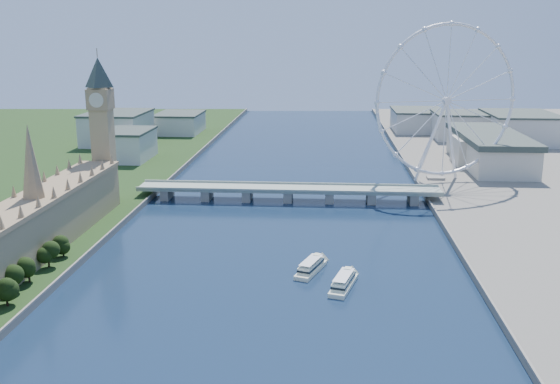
# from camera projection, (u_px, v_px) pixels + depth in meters

# --- Properties ---
(parliament_range) EXTENTS (24.00, 200.00, 70.00)m
(parliament_range) POSITION_uv_depth(u_px,v_px,m) (37.00, 224.00, 335.61)
(parliament_range) COLOR tan
(parliament_range) RESTS_ON ground
(big_ben) EXTENTS (20.02, 20.02, 110.00)m
(big_ben) POSITION_uv_depth(u_px,v_px,m) (101.00, 111.00, 428.37)
(big_ben) COLOR tan
(big_ben) RESTS_ON ground
(westminster_bridge) EXTENTS (220.00, 22.00, 9.50)m
(westminster_bridge) POSITION_uv_depth(u_px,v_px,m) (288.00, 191.00, 455.06)
(westminster_bridge) COLOR gray
(westminster_bridge) RESTS_ON ground
(london_eye) EXTENTS (113.60, 39.12, 124.30)m
(london_eye) POSITION_uv_depth(u_px,v_px,m) (447.00, 101.00, 484.91)
(london_eye) COLOR silver
(london_eye) RESTS_ON ground
(county_hall) EXTENTS (54.00, 144.00, 35.00)m
(county_hall) POSITION_uv_depth(u_px,v_px,m) (488.00, 168.00, 569.87)
(county_hall) COLOR beige
(county_hall) RESTS_ON ground
(city_skyline) EXTENTS (505.00, 280.00, 32.00)m
(city_skyline) POSITION_uv_depth(u_px,v_px,m) (337.00, 127.00, 701.30)
(city_skyline) COLOR beige
(city_skyline) RESTS_ON ground
(tour_boat_near) EXTENTS (17.96, 32.14, 6.92)m
(tour_boat_near) POSITION_uv_depth(u_px,v_px,m) (311.00, 272.00, 318.10)
(tour_boat_near) COLOR #F3EFCB
(tour_boat_near) RESTS_ON ground
(tour_boat_far) EXTENTS (16.29, 32.95, 7.07)m
(tour_boat_far) POSITION_uv_depth(u_px,v_px,m) (343.00, 288.00, 298.13)
(tour_boat_far) COLOR #E7EDCD
(tour_boat_far) RESTS_ON ground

